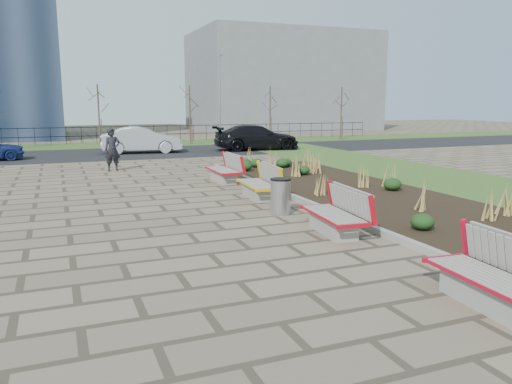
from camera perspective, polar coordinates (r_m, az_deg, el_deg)
name	(u,v)px	position (r m, az deg, el deg)	size (l,w,h in m)	color
ground	(239,282)	(8.32, -1.96, -10.24)	(120.00, 120.00, 0.00)	#71634E
planting_bed	(378,198)	(15.47, 13.72, -0.71)	(4.50, 18.00, 0.10)	black
planting_curb	(309,203)	(14.26, 6.06, -1.29)	(0.16, 18.00, 0.15)	gray
grass_verge_near	(496,189)	(18.61, 25.73, 0.28)	(5.00, 38.00, 0.04)	#33511E
grass_verge_far	(99,145)	(35.56, -17.53, 5.10)	(80.00, 5.00, 0.04)	#33511E
road	(107,154)	(29.60, -16.61, 4.19)	(80.00, 7.00, 0.02)	black
bench_a	(491,274)	(7.95, 25.24, -8.44)	(0.90, 2.10, 1.00)	red
bench_b	(333,212)	(11.27, 8.80, -2.24)	(0.90, 2.10, 1.00)	red
bench_c	(257,182)	(15.26, 0.17, 1.15)	(0.90, 2.10, 1.00)	#E8B40C
bench_d	(223,168)	(18.43, -3.80, 2.70)	(0.90, 2.10, 1.00)	red
litter_bin	(280,197)	(13.06, 2.81, -0.56)	(0.53, 0.53, 0.93)	#B2B2B7
pedestrian	(112,150)	(22.16, -16.08, 4.66)	(0.66, 0.44, 1.82)	black
car_silver	(142,140)	(29.58, -12.95, 5.82)	(1.58, 4.53, 1.49)	#9FA0A6
car_black	(257,137)	(30.67, 0.08, 6.25)	(2.12, 5.22, 1.51)	black
tree_c	(99,116)	(33.95, -17.51, 8.30)	(1.40, 1.40, 4.00)	#4C3D2D
tree_d	(190,115)	(34.94, -7.55, 8.73)	(1.40, 1.40, 4.00)	#4C3D2D
tree_e	(270,114)	(36.88, 1.63, 8.88)	(1.40, 1.40, 4.00)	#4C3D2D
tree_f	(341,113)	(39.64, 9.71, 8.84)	(1.40, 1.40, 4.00)	#4C3D2D
lamp_east	(220,100)	(35.00, -4.16, 10.43)	(0.24, 0.60, 6.00)	gray
railing_fence	(97,135)	(37.00, -17.76, 6.24)	(44.00, 0.10, 1.20)	black
building_grey	(281,82)	(54.32, 2.93, 12.43)	(18.00, 12.00, 10.00)	slate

